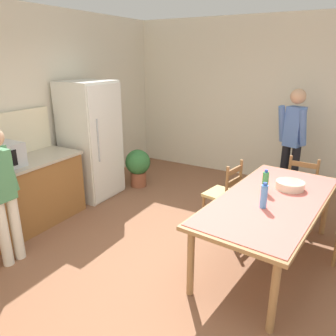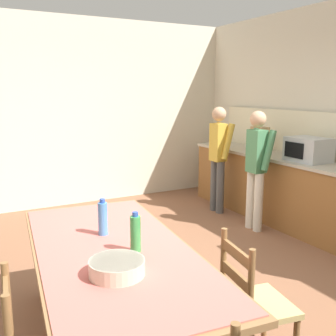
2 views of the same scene
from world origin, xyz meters
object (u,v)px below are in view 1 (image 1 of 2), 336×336
serving_bowl (290,185)px  potted_plant (138,165)px  bottle_near_centre (264,196)px  bottle_off_centre (265,182)px  refrigerator (91,140)px  chair_head_end (302,186)px  person_by_table (293,139)px  dining_table (271,204)px  person_at_counter (2,190)px  chair_side_far_right (224,194)px

serving_bowl → potted_plant: 2.81m
bottle_near_centre → bottle_off_centre: size_ratio=1.00×
refrigerator → chair_head_end: refrigerator is taller
person_by_table → bottle_near_centre: bearing=21.9°
refrigerator → dining_table: refrigerator is taller
dining_table → person_by_table: person_by_table is taller
bottle_near_centre → person_at_counter: 2.73m
bottle_near_centre → potted_plant: bearing=61.0°
dining_table → potted_plant: size_ratio=3.42×
dining_table → bottle_off_centre: size_ratio=8.45×
dining_table → chair_head_end: chair_head_end is taller
bottle_near_centre → serving_bowl: bearing=-12.3°
refrigerator → bottle_off_centre: 2.89m
bottle_off_centre → person_at_counter: 2.85m
dining_table → chair_side_far_right: chair_side_far_right is taller
person_by_table → potted_plant: bearing=-52.9°
bottle_near_centre → refrigerator: bearing=76.1°
chair_side_far_right → person_by_table: person_by_table is taller
chair_side_far_right → chair_head_end: bearing=142.7°
serving_bowl → bottle_off_centre: bearing=138.1°
chair_head_end → person_at_counter: person_at_counter is taller
bottle_off_centre → chair_side_far_right: bearing=54.5°
dining_table → bottle_near_centre: bearing=174.2°
bottle_near_centre → chair_side_far_right: bottle_near_centre is taller
person_at_counter → person_by_table: (3.40, -2.33, 0.12)m
refrigerator → serving_bowl: refrigerator is taller
refrigerator → bottle_off_centre: bearing=-96.7°
refrigerator → person_by_table: refrigerator is taller
serving_bowl → chair_side_far_right: size_ratio=0.35×
refrigerator → serving_bowl: (-0.09, -3.10, -0.12)m
chair_side_far_right → person_at_counter: 2.71m
dining_table → chair_side_far_right: (0.57, 0.74, -0.25)m
refrigerator → chair_head_end: (0.92, -3.13, -0.49)m
chair_head_end → person_by_table: (0.56, 0.30, 0.55)m
refrigerator → dining_table: (-0.46, -2.98, -0.24)m
bottle_off_centre → chair_side_far_right: size_ratio=0.30×
dining_table → chair_side_far_right: size_ratio=2.51×
chair_side_far_right → chair_head_end: size_ratio=1.00×
dining_table → bottle_off_centre: (0.12, 0.11, 0.19)m
dining_table → person_at_counter: bearing=120.4°
serving_bowl → potted_plant: size_ratio=0.48×
dining_table → serving_bowl: serving_bowl is taller
bottle_near_centre → chair_side_far_right: (0.84, 0.71, -0.45)m
bottle_near_centre → chair_head_end: (1.65, -0.17, -0.45)m
bottle_off_centre → person_by_table: (1.82, 0.04, 0.10)m
person_by_table → person_at_counter: bearing=-15.9°
refrigerator → person_at_counter: (-1.92, -0.50, -0.06)m
bottle_off_centre → chair_side_far_right: 0.89m
person_at_counter → potted_plant: (2.59, 0.07, -0.48)m
bottle_off_centre → potted_plant: size_ratio=0.40×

